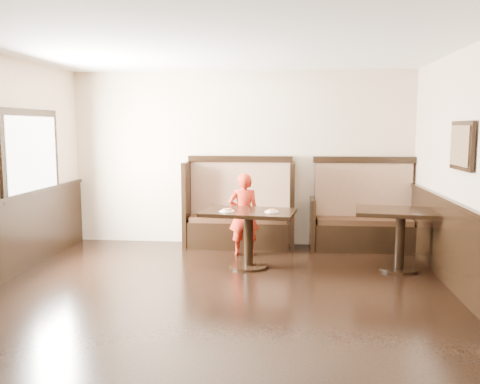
# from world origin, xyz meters

# --- Properties ---
(ground) EXTENTS (7.00, 7.00, 0.00)m
(ground) POSITION_xyz_m (0.00, 0.00, 0.00)
(ground) COLOR black
(ground) RESTS_ON ground
(room_shell) EXTENTS (7.00, 7.00, 7.00)m
(room_shell) POSITION_xyz_m (-0.30, 0.28, 0.67)
(room_shell) COLOR beige
(room_shell) RESTS_ON ground
(booth_main) EXTENTS (1.75, 0.72, 1.45)m
(booth_main) POSITION_xyz_m (0.00, 3.30, 0.53)
(booth_main) COLOR black
(booth_main) RESTS_ON ground
(booth_neighbor) EXTENTS (1.65, 0.72, 1.45)m
(booth_neighbor) POSITION_xyz_m (1.95, 3.29, 0.48)
(booth_neighbor) COLOR black
(booth_neighbor) RESTS_ON ground
(table_main) EXTENTS (1.32, 0.92, 0.78)m
(table_main) POSITION_xyz_m (0.25, 2.06, 0.60)
(table_main) COLOR black
(table_main) RESTS_ON ground
(table_neighbor) EXTENTS (1.26, 0.91, 0.81)m
(table_neighbor) POSITION_xyz_m (2.28, 2.14, 0.61)
(table_neighbor) COLOR black
(table_neighbor) RESTS_ON ground
(child) EXTENTS (0.48, 0.35, 1.24)m
(child) POSITION_xyz_m (0.12, 2.73, 0.62)
(child) COLOR #B52513
(child) RESTS_ON ground
(pizza_plate_left) EXTENTS (0.20, 0.20, 0.04)m
(pizza_plate_left) POSITION_xyz_m (-0.03, 1.97, 0.80)
(pizza_plate_left) COLOR white
(pizza_plate_left) RESTS_ON table_main
(pizza_plate_right) EXTENTS (0.19, 0.19, 0.03)m
(pizza_plate_right) POSITION_xyz_m (0.56, 1.99, 0.80)
(pizza_plate_right) COLOR white
(pizza_plate_right) RESTS_ON table_main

